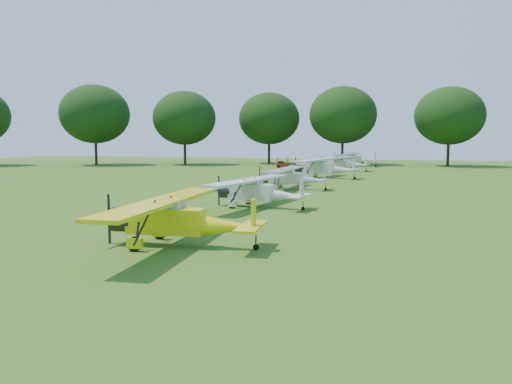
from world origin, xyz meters
TOP-DOWN VIEW (x-y plane):
  - ground at (0.00, 0.00)m, footprint 160.00×160.00m
  - tree_belt at (3.57, 0.16)m, footprint 137.36×130.27m
  - aircraft_2 at (1.10, -9.60)m, footprint 6.26×9.97m
  - aircraft_3 at (0.64, 1.93)m, footprint 5.95×9.45m
  - aircraft_4 at (-0.16, 13.42)m, footprint 5.88×9.35m
  - aircraft_5 at (0.20, 26.30)m, footprint 7.10×11.24m
  - aircraft_6 at (0.52, 39.30)m, footprint 6.31×9.98m
  - aircraft_7 at (0.46, 51.26)m, footprint 6.85×10.91m
  - golf_cart at (-9.17, 44.52)m, footprint 2.16×1.75m

SIDE VIEW (x-z plane):
  - ground at x=0.00m, z-range 0.00..0.00m
  - golf_cart at x=-9.17m, z-range -0.27..1.34m
  - aircraft_4 at x=-0.16m, z-range 0.16..2.00m
  - aircraft_3 at x=0.64m, z-range 0.16..2.01m
  - aircraft_2 at x=1.10m, z-range 0.17..2.12m
  - aircraft_6 at x=0.52m, z-range 0.17..2.13m
  - aircraft_7 at x=0.46m, z-range 0.18..2.32m
  - aircraft_5 at x=0.20m, z-range 0.19..2.39m
  - tree_belt at x=3.57m, z-range 0.77..15.29m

